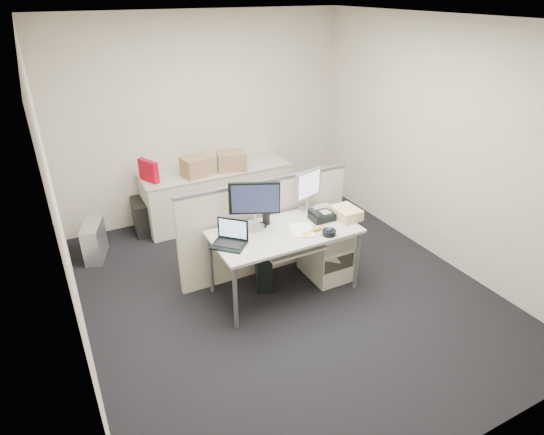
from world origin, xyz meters
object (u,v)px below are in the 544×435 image
desk (285,236)px  laptop (228,235)px  monitor_main (254,206)px  desk_phone (322,216)px

desk → laptop: 0.65m
monitor_main → laptop: (-0.37, -0.20, -0.14)m
desk → monitor_main: (-0.25, 0.18, 0.32)m
desk → laptop: (-0.62, -0.02, 0.18)m
desk_phone → desk: bearing=-174.5°
monitor_main → laptop: 0.44m
laptop → desk_phone: bearing=47.0°
desk → desk_phone: size_ratio=6.27×
monitor_main → desk_phone: 0.76m
desk → monitor_main: bearing=144.2°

